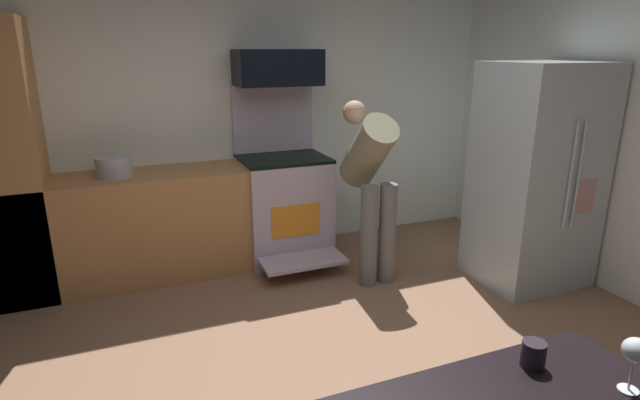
% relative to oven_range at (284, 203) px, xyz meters
% --- Properties ---
extents(ground_plane, '(5.20, 4.80, 0.02)m').
position_rel_oven_range_xyz_m(ground_plane, '(-0.29, -1.97, -0.52)').
color(ground_plane, '#8D664D').
extents(wall_back, '(5.20, 0.12, 2.60)m').
position_rel_oven_range_xyz_m(wall_back, '(-0.29, 0.37, 0.79)').
color(wall_back, silver).
rests_on(wall_back, ground).
extents(lower_cabinet_run, '(2.40, 0.60, 0.90)m').
position_rel_oven_range_xyz_m(lower_cabinet_run, '(-1.19, 0.01, -0.06)').
color(lower_cabinet_run, '#B87F4A').
rests_on(lower_cabinet_run, ground).
extents(oven_range, '(0.76, 0.99, 1.57)m').
position_rel_oven_range_xyz_m(oven_range, '(0.00, 0.00, 0.00)').
color(oven_range, '#C0B2C4').
rests_on(oven_range, ground).
extents(microwave, '(0.74, 0.38, 0.31)m').
position_rel_oven_range_xyz_m(microwave, '(0.00, 0.09, 1.21)').
color(microwave, black).
rests_on(microwave, oven_range).
extents(refrigerator, '(0.84, 0.73, 1.79)m').
position_rel_oven_range_xyz_m(refrigerator, '(1.74, -1.24, 0.38)').
color(refrigerator, '#B1C1C7').
rests_on(refrigerator, ground).
extents(person_cook, '(0.31, 0.69, 1.46)m').
position_rel_oven_range_xyz_m(person_cook, '(0.53, -0.68, 0.36)').
color(person_cook, slate).
rests_on(person_cook, ground).
extents(wine_glass_near, '(0.08, 0.08, 0.18)m').
position_rel_oven_range_xyz_m(wine_glass_near, '(-0.01, -3.38, 0.52)').
color(wine_glass_near, silver).
rests_on(wine_glass_near, counter_island).
extents(mug_coffee, '(0.08, 0.08, 0.09)m').
position_rel_oven_range_xyz_m(mug_coffee, '(-0.19, -3.18, 0.43)').
color(mug_coffee, '#261E27').
rests_on(mug_coffee, counter_island).
extents(stock_pot, '(0.28, 0.28, 0.16)m').
position_rel_oven_range_xyz_m(stock_pot, '(-1.41, 0.01, 0.47)').
color(stock_pot, '#B6B7C3').
rests_on(stock_pot, lower_cabinet_run).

